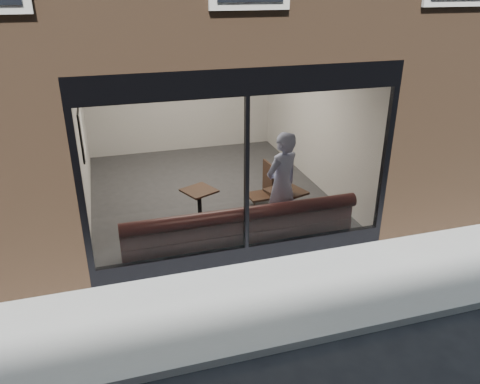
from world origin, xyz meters
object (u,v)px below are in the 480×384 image
object	(u,v)px
person	(282,185)
cafe_table_right	(286,192)
banquette	(239,238)
cafe_table_left	(199,191)
cafe_chair_right	(259,196)

from	to	relation	value
person	cafe_table_right	distance (m)	0.39
cafe_table_right	banquette	bearing A→B (deg)	-152.72
banquette	cafe_table_right	xyz separation A→B (m)	(1.07, 0.55, 0.52)
person	cafe_table_right	xyz separation A→B (m)	(0.18, 0.23, -0.25)
cafe_table_left	cafe_table_right	distance (m)	1.62
cafe_chair_right	banquette	bearing A→B (deg)	55.45
banquette	cafe_table_right	size ratio (longest dim) A/B	6.46
banquette	person	size ratio (longest dim) A/B	2.03
banquette	cafe_table_left	world-z (taller)	cafe_table_left
cafe_table_left	cafe_table_right	world-z (taller)	cafe_table_right
banquette	person	xyz separation A→B (m)	(0.88, 0.32, 0.76)
banquette	cafe_table_right	distance (m)	1.31
banquette	person	distance (m)	1.21
cafe_table_right	cafe_chair_right	size ratio (longest dim) A/B	1.33
banquette	cafe_chair_right	size ratio (longest dim) A/B	8.60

